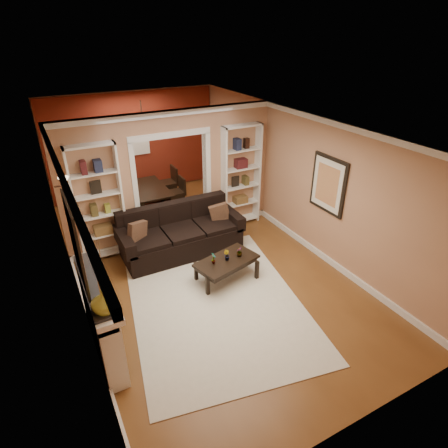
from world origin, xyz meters
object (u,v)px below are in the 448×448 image
coffee_table (227,270)px  dining_table (150,197)px  sofa (181,231)px  bookshelf_right (241,176)px  fireplace (103,318)px  bookshelf_left (99,204)px

coffee_table → dining_table: dining_table is taller
sofa → bookshelf_right: size_ratio=1.06×
coffee_table → fireplace: bearing=-178.0°
coffee_table → bookshelf_left: 2.72m
bookshelf_left → fireplace: bookshelf_left is taller
coffee_table → bookshelf_left: (-1.76, 1.85, 0.94)m
fireplace → dining_table: (2.04, 4.31, -0.31)m
bookshelf_right → dining_table: 2.55m
bookshelf_left → fireplace: 2.65m
fireplace → bookshelf_left: bearing=78.0°
sofa → bookshelf_left: bearing=157.4°
fireplace → coffee_table: bearing=16.5°
sofa → bookshelf_left: bookshelf_left is taller
coffee_table → sofa: bearing=91.5°
bookshelf_right → fireplace: (-3.64, -2.53, -0.57)m
coffee_table → bookshelf_right: size_ratio=0.49×
coffee_table → fireplace: fireplace is taller
sofa → bookshelf_left: (-1.39, 0.58, 0.67)m
sofa → dining_table: sofa is taller
dining_table → coffee_table: bearing=-176.0°
bookshelf_left → fireplace: (-0.54, -2.53, -0.57)m
bookshelf_left → bookshelf_right: bearing=0.0°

